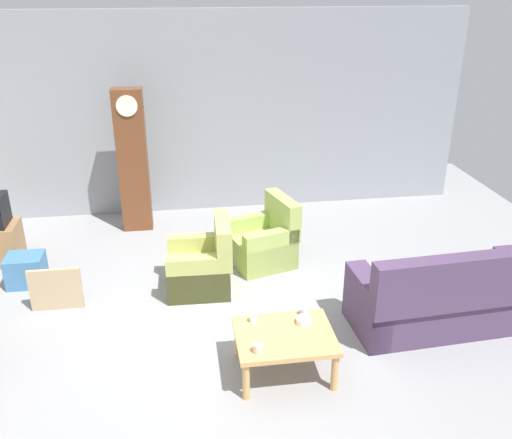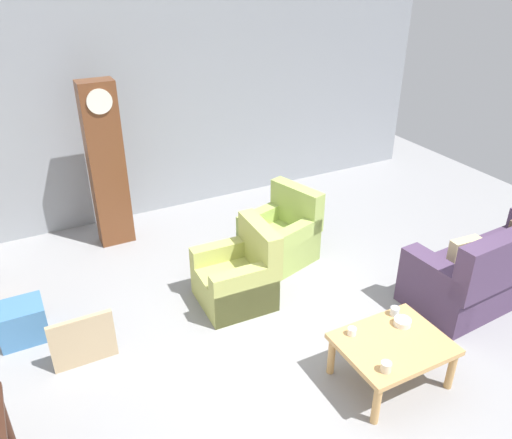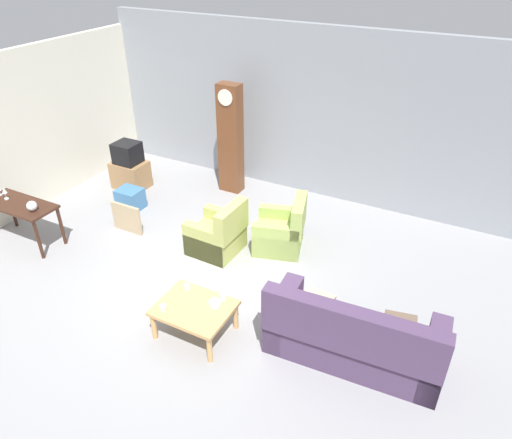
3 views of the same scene
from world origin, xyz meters
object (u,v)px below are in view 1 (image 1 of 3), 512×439
Objects in this scene: coffee_table_wood at (285,339)px; bowl_white_stacked at (304,321)px; cup_white_porcelain at (253,319)px; grandfather_clock at (133,161)px; armchair_olive_near at (202,267)px; storage_box_blue at (26,270)px; cup_cream_tall at (258,348)px; framed_picture_leaning at (56,289)px; couch_floral at (448,299)px; cup_blue_rimmed at (304,311)px; armchair_olive_far at (264,242)px.

bowl_white_stacked reaches higher than coffee_table_wood.
coffee_table_wood is 12.08× the size of cup_white_porcelain.
grandfather_clock reaches higher than bowl_white_stacked.
armchair_olive_near reaches higher than storage_box_blue.
armchair_olive_near is at bearing 101.66° from cup_cream_tall.
grandfather_clock reaches higher than armchair_olive_near.
armchair_olive_near is at bearing 120.42° from bowl_white_stacked.
armchair_olive_near is 1.75m from framed_picture_leaning.
cup_cream_tall reaches higher than bowl_white_stacked.
storage_box_blue is at bearing -130.61° from grandfather_clock.
couch_floral is 4.85m from grandfather_clock.
framed_picture_leaning is 3.76× the size of bowl_white_stacked.
framed_picture_leaning is at bearing 155.70° from cup_blue_rimmed.
coffee_table_wood is at bearing -42.79° from cup_white_porcelain.
bowl_white_stacked is at bearing 33.16° from coffee_table_wood.
armchair_olive_far reaches higher than cup_blue_rimmed.
armchair_olive_near is (-2.66, 1.22, -0.05)m from couch_floral.
couch_floral is 13.45× the size of bowl_white_stacked.
cup_cream_tall is at bearing -39.33° from framed_picture_leaning.
bowl_white_stacked is at bearing -11.87° from cup_white_porcelain.
framed_picture_leaning is at bearing 140.67° from cup_cream_tall.
cup_blue_rimmed is (0.53, 0.04, 0.01)m from cup_white_porcelain.
storage_box_blue is at bearing 144.15° from cup_white_porcelain.
couch_floral is 2.53m from armchair_olive_far.
framed_picture_leaning is (-1.73, -0.22, -0.04)m from armchair_olive_near.
coffee_table_wood is 2.87m from framed_picture_leaning.
cup_blue_rimmed is (0.26, 0.29, 0.11)m from coffee_table_wood.
grandfather_clock is 2.23m from storage_box_blue.
armchair_olive_far is at bearing 32.73° from armchair_olive_near.
grandfather_clock reaches higher than cup_cream_tall.
cup_white_porcelain is at bearing -102.33° from armchair_olive_far.
cup_white_porcelain is 0.50m from cup_cream_tall.
cup_white_porcelain is at bearing 87.03° from cup_cream_tall.
couch_floral is 3.58× the size of framed_picture_leaning.
cup_cream_tall reaches higher than cup_blue_rimmed.
storage_box_blue is 3.29m from cup_white_porcelain.
armchair_olive_near is 10.23× the size of cup_cream_tall.
grandfather_clock is at bearing 118.42° from cup_blue_rimmed.
bowl_white_stacked is (-1.73, -0.37, 0.13)m from couch_floral.
couch_floral is 0.99× the size of grandfather_clock.
cup_blue_rimmed is (3.19, -1.88, 0.30)m from storage_box_blue.
framed_picture_leaning is at bearing 167.20° from couch_floral.
coffee_table_wood is at bearing -67.85° from armchair_olive_near.
cup_cream_tall is (2.63, -2.42, 0.30)m from storage_box_blue.
storage_box_blue is 5.09× the size of cup_cream_tall.
armchair_olive_far is at bearing 92.38° from cup_blue_rimmed.
bowl_white_stacked is (0.53, 0.39, -0.01)m from cup_cream_tall.
bowl_white_stacked is (0.23, 0.15, 0.10)m from coffee_table_wood.
cup_white_porcelain reaches higher than coffee_table_wood.
cup_white_porcelain is at bearing -69.11° from grandfather_clock.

